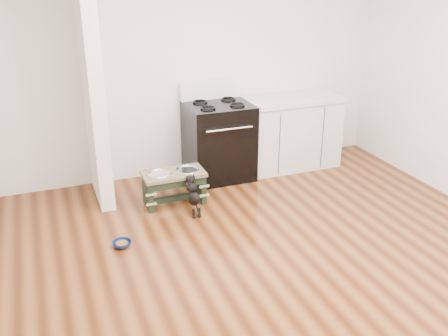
% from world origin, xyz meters
% --- Properties ---
extents(ground, '(5.00, 5.00, 0.00)m').
position_xyz_m(ground, '(0.00, 0.00, 0.00)').
color(ground, '#411D0B').
rests_on(ground, ground).
extents(room_shell, '(5.00, 5.00, 5.00)m').
position_xyz_m(room_shell, '(0.00, 0.00, 1.62)').
color(room_shell, silver).
rests_on(room_shell, ground).
extents(partition_wall, '(0.15, 0.80, 2.70)m').
position_xyz_m(partition_wall, '(-1.18, 2.10, 1.35)').
color(partition_wall, silver).
rests_on(partition_wall, ground).
extents(oven_range, '(0.76, 0.69, 1.14)m').
position_xyz_m(oven_range, '(0.25, 2.16, 0.48)').
color(oven_range, black).
rests_on(oven_range, ground).
extents(cabinet_run, '(1.24, 0.64, 0.91)m').
position_xyz_m(cabinet_run, '(1.23, 2.18, 0.45)').
color(cabinet_run, silver).
rests_on(cabinet_run, ground).
extents(dog_feeder, '(0.67, 0.36, 0.38)m').
position_xyz_m(dog_feeder, '(-0.46, 1.64, 0.26)').
color(dog_feeder, black).
rests_on(dog_feeder, ground).
extents(puppy, '(0.12, 0.34, 0.41)m').
position_xyz_m(puppy, '(-0.35, 1.33, 0.22)').
color(puppy, black).
rests_on(puppy, ground).
extents(floor_bowl, '(0.20, 0.20, 0.05)m').
position_xyz_m(floor_bowl, '(-1.18, 0.93, 0.03)').
color(floor_bowl, '#0B1C51').
rests_on(floor_bowl, ground).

